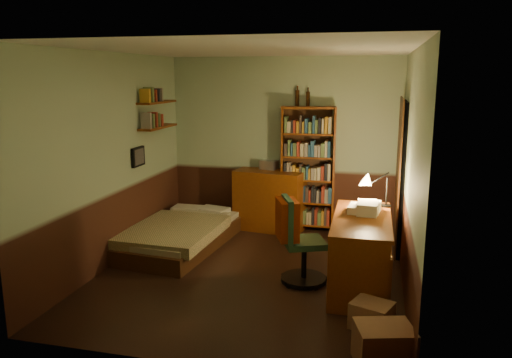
% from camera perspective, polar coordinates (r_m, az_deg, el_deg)
% --- Properties ---
extents(floor, '(3.50, 4.00, 0.02)m').
position_cam_1_polar(floor, '(6.09, -0.57, -10.76)').
color(floor, black).
rests_on(floor, ground).
extents(ceiling, '(3.50, 4.00, 0.02)m').
position_cam_1_polar(ceiling, '(5.63, -0.63, 14.70)').
color(ceiling, silver).
rests_on(ceiling, wall_back).
extents(wall_back, '(3.50, 0.02, 2.60)m').
position_cam_1_polar(wall_back, '(7.66, 3.15, 4.08)').
color(wall_back, '#9DB692').
rests_on(wall_back, ground).
extents(wall_left, '(0.02, 4.00, 2.60)m').
position_cam_1_polar(wall_left, '(6.38, -16.11, 2.08)').
color(wall_left, '#9DB692').
rests_on(wall_left, ground).
extents(wall_right, '(0.02, 4.00, 2.60)m').
position_cam_1_polar(wall_right, '(5.55, 17.28, 0.62)').
color(wall_right, '#9DB692').
rests_on(wall_right, ground).
extents(wall_front, '(3.50, 0.02, 2.60)m').
position_cam_1_polar(wall_front, '(3.85, -8.07, -3.77)').
color(wall_front, '#9DB692').
rests_on(wall_front, ground).
extents(doorway, '(0.06, 0.90, 2.00)m').
position_cam_1_polar(doorway, '(6.88, 16.21, 0.22)').
color(doorway, black).
rests_on(doorway, ground).
extents(door_trim, '(0.02, 0.98, 2.08)m').
position_cam_1_polar(door_trim, '(6.88, 15.92, 0.24)').
color(door_trim, '#391F0E').
rests_on(door_trim, ground).
extents(bed, '(1.24, 2.06, 0.59)m').
position_cam_1_polar(bed, '(6.96, -8.74, -5.34)').
color(bed, olive).
rests_on(bed, ground).
extents(dresser, '(1.09, 0.66, 0.91)m').
position_cam_1_polar(dresser, '(7.61, 1.59, -2.42)').
color(dresser, '#682E0D').
rests_on(dresser, ground).
extents(mini_stereo, '(0.29, 0.25, 0.13)m').
position_cam_1_polar(mini_stereo, '(7.63, 1.49, 1.64)').
color(mini_stereo, '#B2B2B7').
rests_on(mini_stereo, dresser).
extents(bookshelf, '(0.83, 0.36, 1.87)m').
position_cam_1_polar(bookshelf, '(7.49, 5.89, 1.06)').
color(bookshelf, '#682E0D').
rests_on(bookshelf, ground).
extents(bottle_left, '(0.07, 0.07, 0.23)m').
position_cam_1_polar(bottle_left, '(7.51, 4.73, 9.21)').
color(bottle_left, black).
rests_on(bottle_left, bookshelf).
extents(bottle_right, '(0.07, 0.07, 0.21)m').
position_cam_1_polar(bottle_right, '(7.48, 5.96, 9.09)').
color(bottle_right, black).
rests_on(bottle_right, bookshelf).
extents(desk, '(0.64, 1.50, 0.80)m').
position_cam_1_polar(desk, '(5.70, 11.88, -8.19)').
color(desk, '#682E0D').
rests_on(desk, ground).
extents(paper_stack, '(0.24, 0.30, 0.11)m').
position_cam_1_polar(paper_stack, '(5.81, 12.96, -3.15)').
color(paper_stack, silver).
rests_on(paper_stack, desk).
extents(desk_lamp, '(0.26, 0.26, 0.64)m').
position_cam_1_polar(desk_lamp, '(6.03, 14.77, -0.11)').
color(desk_lamp, black).
rests_on(desk_lamp, desk).
extents(office_chair, '(0.62, 0.59, 0.99)m').
position_cam_1_polar(office_chair, '(5.69, 5.55, -6.99)').
color(office_chair, '#2A4C32').
rests_on(office_chair, ground).
extents(red_jacket, '(0.29, 0.42, 0.45)m').
position_cam_1_polar(red_jacket, '(5.49, 6.78, 0.06)').
color(red_jacket, '#9C2F09').
rests_on(red_jacket, office_chair).
extents(wall_shelf_lower, '(0.20, 0.90, 0.03)m').
position_cam_1_polar(wall_shelf_lower, '(7.25, -11.11, 5.84)').
color(wall_shelf_lower, '#682E0D').
rests_on(wall_shelf_lower, wall_left).
extents(wall_shelf_upper, '(0.20, 0.90, 0.03)m').
position_cam_1_polar(wall_shelf_upper, '(7.23, -11.22, 8.60)').
color(wall_shelf_upper, '#682E0D').
rests_on(wall_shelf_upper, wall_left).
extents(framed_picture, '(0.04, 0.32, 0.26)m').
position_cam_1_polar(framed_picture, '(6.89, -13.33, 2.50)').
color(framed_picture, black).
rests_on(framed_picture, wall_left).
extents(cardboard_box_a, '(0.53, 0.47, 0.34)m').
position_cam_1_polar(cardboard_box_a, '(4.40, 14.41, -17.97)').
color(cardboard_box_a, '#A2704E').
rests_on(cardboard_box_a, ground).
extents(cardboard_box_b, '(0.44, 0.41, 0.25)m').
position_cam_1_polar(cardboard_box_b, '(4.94, 13.10, -14.93)').
color(cardboard_box_b, '#A2704E').
rests_on(cardboard_box_b, ground).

